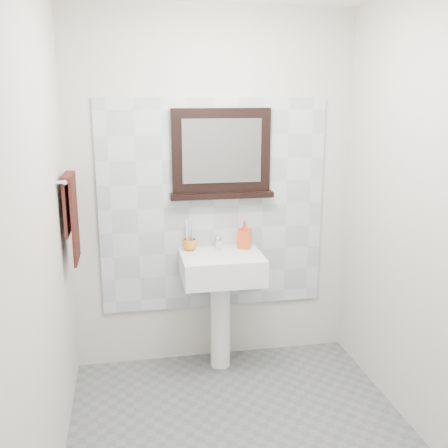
# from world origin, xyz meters

# --- Properties ---
(floor) EXTENTS (2.00, 2.20, 0.01)m
(floor) POSITION_xyz_m (0.00, 0.00, 0.00)
(floor) COLOR #5C5E61
(floor) RESTS_ON ground
(back_wall) EXTENTS (2.00, 0.01, 2.50)m
(back_wall) POSITION_xyz_m (0.00, 1.10, 1.25)
(back_wall) COLOR beige
(back_wall) RESTS_ON ground
(front_wall) EXTENTS (2.00, 0.01, 2.50)m
(front_wall) POSITION_xyz_m (0.00, -1.10, 1.25)
(front_wall) COLOR beige
(front_wall) RESTS_ON ground
(left_wall) EXTENTS (0.01, 2.20, 2.50)m
(left_wall) POSITION_xyz_m (-1.00, 0.00, 1.25)
(left_wall) COLOR beige
(left_wall) RESTS_ON ground
(right_wall) EXTENTS (0.01, 2.20, 2.50)m
(right_wall) POSITION_xyz_m (1.00, 0.00, 1.25)
(right_wall) COLOR beige
(right_wall) RESTS_ON ground
(splashback) EXTENTS (1.60, 0.02, 1.50)m
(splashback) POSITION_xyz_m (0.00, 1.09, 1.15)
(splashback) COLOR #B4BEC3
(splashback) RESTS_ON back_wall
(pedestal_sink) EXTENTS (0.55, 0.44, 0.96)m
(pedestal_sink) POSITION_xyz_m (0.01, 0.87, 0.68)
(pedestal_sink) COLOR white
(pedestal_sink) RESTS_ON ground
(toothbrush_cup) EXTENTS (0.12, 0.12, 0.08)m
(toothbrush_cup) POSITION_xyz_m (-0.19, 1.00, 0.90)
(toothbrush_cup) COLOR orange
(toothbrush_cup) RESTS_ON pedestal_sink
(toothbrushes) EXTENTS (0.05, 0.04, 0.21)m
(toothbrushes) POSITION_xyz_m (-0.18, 1.01, 0.98)
(toothbrushes) COLOR white
(toothbrushes) RESTS_ON toothbrush_cup
(soap_dispenser) EXTENTS (0.12, 0.12, 0.20)m
(soap_dispenser) POSITION_xyz_m (0.20, 0.99, 0.96)
(soap_dispenser) COLOR red
(soap_dispenser) RESTS_ON pedestal_sink
(framed_mirror) EXTENTS (0.72, 0.11, 0.61)m
(framed_mirror) POSITION_xyz_m (0.05, 1.06, 1.51)
(framed_mirror) COLOR black
(framed_mirror) RESTS_ON back_wall
(towel_bar) EXTENTS (0.07, 0.40, 0.03)m
(towel_bar) POSITION_xyz_m (-0.95, 0.77, 1.43)
(towel_bar) COLOR silver
(towel_bar) RESTS_ON left_wall
(hand_towel) EXTENTS (0.06, 0.30, 0.55)m
(hand_towel) POSITION_xyz_m (-0.94, 0.77, 1.22)
(hand_towel) COLOR black
(hand_towel) RESTS_ON towel_bar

